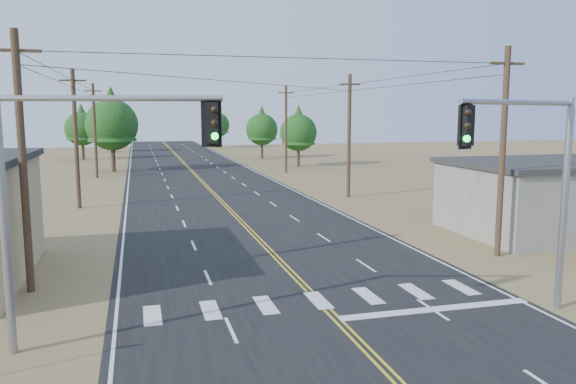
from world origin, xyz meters
name	(u,v)px	position (x,y,z in m)	size (l,w,h in m)	color
road	(226,206)	(0.00, 30.00, 0.01)	(15.00, 200.00, 0.02)	black
utility_pole_left_near	(23,161)	(-10.50, 12.00, 5.12)	(1.80, 0.30, 10.00)	#4C3826
utility_pole_left_mid	(76,138)	(-10.50, 32.00, 5.12)	(1.80, 0.30, 10.00)	#4C3826
utility_pole_left_far	(95,130)	(-10.50, 52.00, 5.12)	(1.80, 0.30, 10.00)	#4C3826
utility_pole_right_near	(503,151)	(10.50, 12.00, 5.12)	(1.80, 0.30, 10.00)	#4C3826
utility_pole_right_mid	(349,135)	(10.50, 32.00, 5.12)	(1.80, 0.30, 10.00)	#4C3826
utility_pole_right_far	(286,129)	(10.50, 52.00, 5.12)	(1.80, 0.30, 10.00)	#4C3826
signal_mast_left	(67,179)	(-8.23, 5.53, 5.10)	(6.16, 1.85, 7.52)	gray
signal_mast_right	(539,171)	(6.32, 4.32, 5.04)	(5.88, 2.62, 7.44)	gray
tree_left_near	(112,119)	(-9.00, 58.28, 6.16)	(6.04, 6.04, 10.07)	#3F2D1E
tree_left_mid	(82,125)	(-14.00, 77.46, 5.08)	(4.98, 4.98, 8.31)	#3F2D1E
tree_left_far	(113,126)	(-10.12, 94.23, 4.60)	(4.52, 4.52, 7.53)	#3F2D1E
tree_right_near	(298,129)	(14.00, 58.89, 4.87)	(4.78, 4.78, 7.96)	#3F2D1E
tree_right_mid	(262,126)	(12.20, 72.67, 4.90)	(4.80, 4.80, 8.01)	#3F2D1E
tree_right_far	(217,122)	(9.34, 100.98, 5.04)	(4.95, 4.95, 8.25)	#3F2D1E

